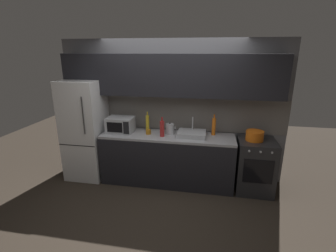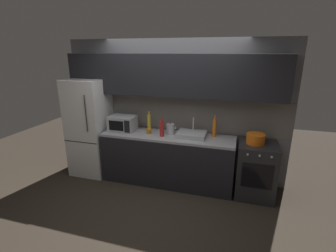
{
  "view_description": "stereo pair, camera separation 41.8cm",
  "coord_description": "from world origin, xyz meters",
  "px_view_note": "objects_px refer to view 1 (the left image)",
  "views": [
    {
      "loc": [
        0.74,
        -3.03,
        2.29
      ],
      "look_at": [
        0.01,
        0.9,
        1.06
      ],
      "focal_mm": 26.21,
      "sensor_mm": 36.0,
      "label": 1
    },
    {
      "loc": [
        1.14,
        -2.93,
        2.29
      ],
      "look_at": [
        0.01,
        0.9,
        1.06
      ],
      "focal_mm": 26.21,
      "sensor_mm": 36.0,
      "label": 2
    }
  ],
  "objects_px": {
    "refrigerator": "(85,130)",
    "wine_bottle_orange": "(214,126)",
    "kettle": "(170,129)",
    "mug_amber": "(148,132)",
    "wine_bottle_red": "(162,129)",
    "cooking_pot": "(255,136)",
    "oven_range": "(255,166)",
    "wine_bottle_yellow": "(147,123)",
    "microwave": "(120,125)"
  },
  "relations": [
    {
      "from": "refrigerator",
      "to": "wine_bottle_orange",
      "type": "bearing_deg",
      "value": 3.73
    },
    {
      "from": "kettle",
      "to": "mug_amber",
      "type": "bearing_deg",
      "value": -167.36
    },
    {
      "from": "kettle",
      "to": "wine_bottle_orange",
      "type": "xyz_separation_m",
      "value": [
        0.75,
        0.08,
        0.06
      ]
    },
    {
      "from": "kettle",
      "to": "wine_bottle_orange",
      "type": "distance_m",
      "value": 0.76
    },
    {
      "from": "mug_amber",
      "to": "wine_bottle_red",
      "type": "bearing_deg",
      "value": -15.11
    },
    {
      "from": "mug_amber",
      "to": "cooking_pot",
      "type": "distance_m",
      "value": 1.77
    },
    {
      "from": "wine_bottle_orange",
      "to": "mug_amber",
      "type": "bearing_deg",
      "value": -171.68
    },
    {
      "from": "wine_bottle_red",
      "to": "cooking_pot",
      "type": "xyz_separation_m",
      "value": [
        1.51,
        0.08,
        -0.06
      ]
    },
    {
      "from": "refrigerator",
      "to": "wine_bottle_orange",
      "type": "height_order",
      "value": "refrigerator"
    },
    {
      "from": "kettle",
      "to": "mug_amber",
      "type": "distance_m",
      "value": 0.38
    },
    {
      "from": "oven_range",
      "to": "cooking_pot",
      "type": "relative_size",
      "value": 3.16
    },
    {
      "from": "wine_bottle_red",
      "to": "kettle",
      "type": "bearing_deg",
      "value": 55.17
    },
    {
      "from": "oven_range",
      "to": "refrigerator",
      "type": "bearing_deg",
      "value": 179.98
    },
    {
      "from": "refrigerator",
      "to": "wine_bottle_orange",
      "type": "relative_size",
      "value": 4.95
    },
    {
      "from": "oven_range",
      "to": "wine_bottle_orange",
      "type": "height_order",
      "value": "wine_bottle_orange"
    },
    {
      "from": "refrigerator",
      "to": "wine_bottle_red",
      "type": "height_order",
      "value": "refrigerator"
    },
    {
      "from": "oven_range",
      "to": "kettle",
      "type": "bearing_deg",
      "value": 177.2
    },
    {
      "from": "refrigerator",
      "to": "cooking_pot",
      "type": "height_order",
      "value": "refrigerator"
    },
    {
      "from": "refrigerator",
      "to": "kettle",
      "type": "relative_size",
      "value": 8.76
    },
    {
      "from": "wine_bottle_orange",
      "to": "cooking_pot",
      "type": "distance_m",
      "value": 0.68
    },
    {
      "from": "wine_bottle_yellow",
      "to": "mug_amber",
      "type": "distance_m",
      "value": 0.22
    },
    {
      "from": "kettle",
      "to": "wine_bottle_yellow",
      "type": "height_order",
      "value": "wine_bottle_yellow"
    },
    {
      "from": "kettle",
      "to": "wine_bottle_orange",
      "type": "height_order",
      "value": "wine_bottle_orange"
    },
    {
      "from": "mug_amber",
      "to": "cooking_pot",
      "type": "relative_size",
      "value": 0.31
    },
    {
      "from": "wine_bottle_orange",
      "to": "mug_amber",
      "type": "relative_size",
      "value": 4.2
    },
    {
      "from": "microwave",
      "to": "wine_bottle_yellow",
      "type": "xyz_separation_m",
      "value": [
        0.46,
        0.15,
        0.01
      ]
    },
    {
      "from": "wine_bottle_yellow",
      "to": "cooking_pot",
      "type": "distance_m",
      "value": 1.84
    },
    {
      "from": "refrigerator",
      "to": "wine_bottle_red",
      "type": "xyz_separation_m",
      "value": [
        1.46,
        -0.08,
        0.13
      ]
    },
    {
      "from": "mug_amber",
      "to": "refrigerator",
      "type": "bearing_deg",
      "value": 179.42
    },
    {
      "from": "wine_bottle_orange",
      "to": "wine_bottle_yellow",
      "type": "bearing_deg",
      "value": 179.13
    },
    {
      "from": "microwave",
      "to": "mug_amber",
      "type": "height_order",
      "value": "microwave"
    },
    {
      "from": "kettle",
      "to": "cooking_pot",
      "type": "xyz_separation_m",
      "value": [
        1.4,
        -0.07,
        -0.01
      ]
    },
    {
      "from": "oven_range",
      "to": "wine_bottle_orange",
      "type": "bearing_deg",
      "value": 167.94
    },
    {
      "from": "wine_bottle_yellow",
      "to": "cooking_pot",
      "type": "xyz_separation_m",
      "value": [
        1.83,
        -0.17,
        -0.07
      ]
    },
    {
      "from": "oven_range",
      "to": "microwave",
      "type": "distance_m",
      "value": 2.42
    },
    {
      "from": "microwave",
      "to": "wine_bottle_yellow",
      "type": "distance_m",
      "value": 0.48
    },
    {
      "from": "oven_range",
      "to": "cooking_pot",
      "type": "bearing_deg",
      "value": 178.58
    },
    {
      "from": "kettle",
      "to": "oven_range",
      "type": "bearing_deg",
      "value": -2.8
    },
    {
      "from": "oven_range",
      "to": "wine_bottle_orange",
      "type": "xyz_separation_m",
      "value": [
        -0.71,
        0.15,
        0.6
      ]
    },
    {
      "from": "kettle",
      "to": "cooking_pot",
      "type": "bearing_deg",
      "value": -2.86
    },
    {
      "from": "refrigerator",
      "to": "kettle",
      "type": "bearing_deg",
      "value": 2.57
    },
    {
      "from": "microwave",
      "to": "kettle",
      "type": "relative_size",
      "value": 2.22
    },
    {
      "from": "cooking_pot",
      "to": "microwave",
      "type": "bearing_deg",
      "value": 179.54
    },
    {
      "from": "oven_range",
      "to": "microwave",
      "type": "relative_size",
      "value": 1.96
    },
    {
      "from": "refrigerator",
      "to": "mug_amber",
      "type": "relative_size",
      "value": 20.83
    },
    {
      "from": "wine_bottle_yellow",
      "to": "cooking_pot",
      "type": "bearing_deg",
      "value": -5.26
    },
    {
      "from": "oven_range",
      "to": "microwave",
      "type": "xyz_separation_m",
      "value": [
        -2.35,
        0.02,
        0.58
      ]
    },
    {
      "from": "oven_range",
      "to": "wine_bottle_orange",
      "type": "distance_m",
      "value": 0.95
    },
    {
      "from": "microwave",
      "to": "wine_bottle_red",
      "type": "distance_m",
      "value": 0.78
    },
    {
      "from": "microwave",
      "to": "mug_amber",
      "type": "relative_size",
      "value": 5.29
    }
  ]
}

